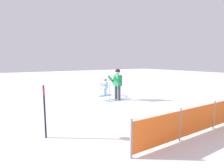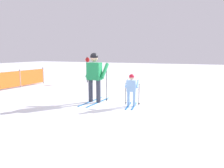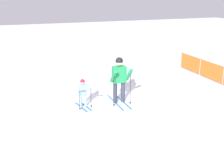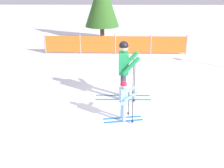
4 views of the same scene
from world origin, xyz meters
The scene contains 5 objects.
ground_plane centered at (0.00, 0.00, 0.00)m, with size 60.00×60.00×0.00m, color white.
skier_adult centered at (0.00, 0.21, 1.06)m, with size 1.68×0.75×1.78m.
skier_child centered at (-0.04, -1.21, 0.63)m, with size 1.04×0.52×1.09m.
safety_fence centered at (-0.29, 5.44, 0.47)m, with size 6.83×0.12×0.94m.
trail_marker centered at (4.51, 3.23, 0.94)m, with size 0.05×0.28×1.53m.
Camera 1 is at (5.44, 8.34, 2.21)m, focal length 28.00 mm.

